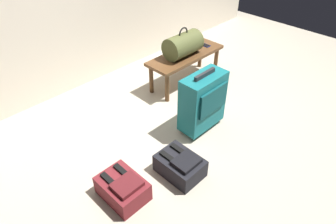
# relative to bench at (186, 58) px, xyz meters

# --- Properties ---
(ground_plane) EXTENTS (6.60, 6.60, 0.00)m
(ground_plane) POSITION_rel_bench_xyz_m (-0.62, -0.70, -0.33)
(ground_plane) COLOR #B2A893
(bench) EXTENTS (1.00, 0.36, 0.39)m
(bench) POSITION_rel_bench_xyz_m (0.00, 0.00, 0.00)
(bench) COLOR brown
(bench) RESTS_ON ground
(duffel_bag_olive) EXTENTS (0.44, 0.26, 0.34)m
(duffel_bag_olive) POSITION_rel_bench_xyz_m (-0.05, -0.00, 0.19)
(duffel_bag_olive) COLOR #51562D
(duffel_bag_olive) RESTS_ON bench
(cell_phone) EXTENTS (0.07, 0.14, 0.01)m
(cell_phone) POSITION_rel_bench_xyz_m (0.34, -0.01, 0.06)
(cell_phone) COLOR #191E4C
(cell_phone) RESTS_ON bench
(suitcase_upright_teal) EXTENTS (0.46, 0.25, 0.64)m
(suitcase_upright_teal) POSITION_rel_bench_xyz_m (-0.54, -0.70, 0.00)
(suitcase_upright_teal) COLOR #14666B
(suitcase_upright_teal) RESTS_ON ground
(backpack_maroon) EXTENTS (0.28, 0.38, 0.21)m
(backpack_maroon) POSITION_rel_bench_xyz_m (-1.61, -0.81, -0.23)
(backpack_maroon) COLOR maroon
(backpack_maroon) RESTS_ON ground
(backpack_dark) EXTENTS (0.28, 0.38, 0.21)m
(backpack_dark) POSITION_rel_bench_xyz_m (-1.12, -0.97, -0.23)
(backpack_dark) COLOR black
(backpack_dark) RESTS_ON ground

